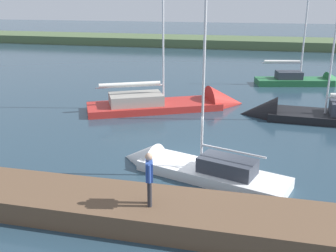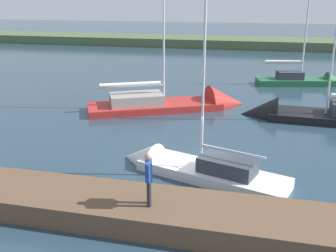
# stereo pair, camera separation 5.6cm
# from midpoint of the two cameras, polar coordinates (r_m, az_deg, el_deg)

# --- Properties ---
(ground_plane) EXTENTS (200.00, 200.00, 0.00)m
(ground_plane) POSITION_cam_midpoint_polar(r_m,az_deg,el_deg) (16.90, 4.08, -5.63)
(ground_plane) COLOR #263D4C
(far_shoreline) EXTENTS (180.00, 8.00, 2.40)m
(far_shoreline) POSITION_cam_midpoint_polar(r_m,az_deg,el_deg) (58.89, 11.21, 11.27)
(far_shoreline) COLOR #4C603D
(far_shoreline) RESTS_ON ground_plane
(dock_pier) EXTENTS (19.88, 2.42, 0.73)m
(dock_pier) POSITION_cam_midpoint_polar(r_m,az_deg,el_deg) (12.58, 0.44, -12.67)
(dock_pier) COLOR brown
(dock_pier) RESTS_ON ground_plane
(sailboat_far_right) EXTENTS (10.33, 6.87, 10.08)m
(sailboat_far_right) POSITION_cam_midpoint_polar(r_m,az_deg,el_deg) (25.41, 2.43, 3.02)
(sailboat_far_right) COLOR #B22823
(sailboat_far_right) RESTS_ON ground_plane
(sailboat_far_left) EXTENTS (9.33, 2.88, 10.49)m
(sailboat_far_left) POSITION_cam_midpoint_polar(r_m,az_deg,el_deg) (24.37, 19.50, 1.15)
(sailboat_far_left) COLOR black
(sailboat_far_left) RESTS_ON ground_plane
(sailboat_outer_mooring) EXTENTS (7.66, 3.53, 7.83)m
(sailboat_outer_mooring) POSITION_cam_midpoint_polar(r_m,az_deg,el_deg) (34.23, 19.95, 6.02)
(sailboat_outer_mooring) COLOR #236638
(sailboat_outer_mooring) RESTS_ON ground_plane
(sailboat_mid_channel) EXTENTS (7.43, 3.90, 8.47)m
(sailboat_mid_channel) POSITION_cam_midpoint_polar(r_m,az_deg,el_deg) (16.09, 2.92, -6.41)
(sailboat_mid_channel) COLOR white
(sailboat_mid_channel) RESTS_ON ground_plane
(person_on_dock) EXTENTS (0.34, 0.63, 1.72)m
(person_on_dock) POSITION_cam_midpoint_polar(r_m,az_deg,el_deg) (11.87, -2.69, -7.20)
(person_on_dock) COLOR #28282D
(person_on_dock) RESTS_ON dock_pier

